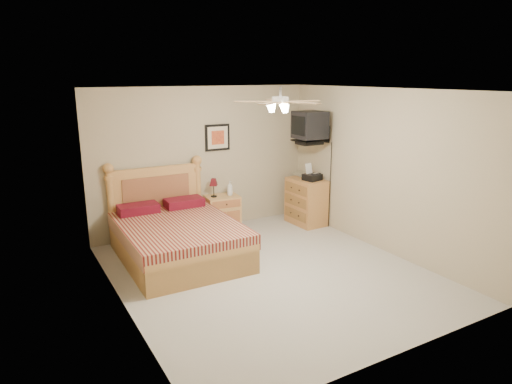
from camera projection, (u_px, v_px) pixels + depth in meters
floor at (270, 273)px, 6.36m from camera, size 4.50×4.50×0.00m
ceiling at (272, 90)px, 5.73m from camera, size 4.00×4.50×0.04m
wall_back at (203, 160)px, 7.93m from camera, size 4.00×0.04×2.50m
wall_front at (400, 237)px, 4.15m from camera, size 4.00×0.04×2.50m
wall_left at (118, 207)px, 5.08m from camera, size 0.04×4.50×2.50m
wall_right at (382, 171)px, 7.01m from camera, size 0.04×4.50×2.50m
bed at (178, 216)px, 6.69m from camera, size 1.63×2.12×1.36m
nightstand at (222, 213)px, 8.07m from camera, size 0.61×0.48×0.62m
table_lamp at (214, 188)px, 7.90m from camera, size 0.20×0.20×0.33m
lotion_bottle at (230, 188)px, 8.01m from camera, size 0.11×0.11×0.26m
framed_picture at (217, 137)px, 7.96m from camera, size 0.46×0.04×0.46m
dresser at (307, 201)px, 8.38m from camera, size 0.52×0.73×0.84m
fax_machine at (312, 172)px, 8.15m from camera, size 0.33×0.34×0.30m
magazine_lower at (297, 176)px, 8.51m from camera, size 0.20×0.26×0.02m
magazine_upper at (298, 174)px, 8.52m from camera, size 0.29×0.34×0.02m
wall_tv at (317, 127)px, 7.87m from camera, size 0.56×0.46×0.58m
ceiling_fan at (280, 102)px, 5.60m from camera, size 1.14×1.14×0.28m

